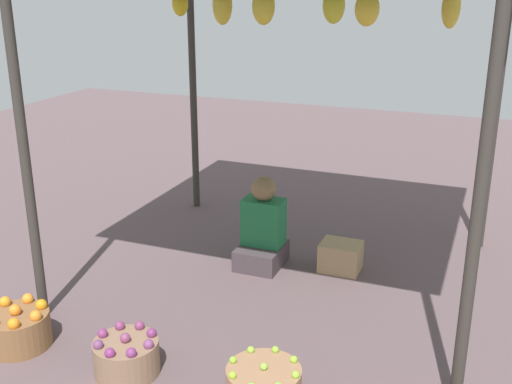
# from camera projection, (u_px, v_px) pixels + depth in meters

# --- Properties ---
(ground_plane) EXTENTS (14.00, 14.00, 0.00)m
(ground_plane) POSITION_uv_depth(u_px,v_px,m) (286.00, 276.00, 5.18)
(ground_plane) COLOR #624E52
(vendor_person) EXTENTS (0.36, 0.44, 0.78)m
(vendor_person) POSITION_uv_depth(u_px,v_px,m) (263.00, 232.00, 5.31)
(vendor_person) COLOR #45393E
(vendor_person) RESTS_ON ground
(basket_oranges) EXTENTS (0.43, 0.43, 0.30)m
(basket_oranges) POSITION_uv_depth(u_px,v_px,m) (18.00, 328.00, 4.18)
(basket_oranges) COLOR brown
(basket_oranges) RESTS_ON ground
(basket_purple_onions) EXTENTS (0.41, 0.41, 0.28)m
(basket_purple_onions) POSITION_uv_depth(u_px,v_px,m) (127.00, 356.00, 3.89)
(basket_purple_onions) COLOR #8E6C53
(basket_purple_onions) RESTS_ON ground
(wooden_crate_near_vendor) EXTENTS (0.33, 0.27, 0.25)m
(wooden_crate_near_vendor) POSITION_uv_depth(u_px,v_px,m) (341.00, 257.00, 5.25)
(wooden_crate_near_vendor) COLOR tan
(wooden_crate_near_vendor) RESTS_ON ground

